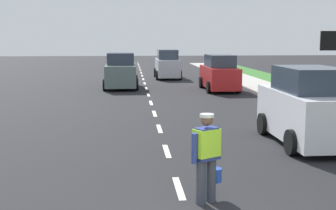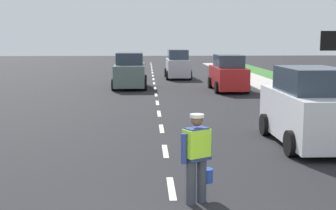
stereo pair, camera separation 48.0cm
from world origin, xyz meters
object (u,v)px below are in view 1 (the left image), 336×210
car_parked_far (219,74)px  car_outgoing_far (167,65)px  road_worker (207,153)px  car_oncoming_second (121,72)px  car_parked_curbside (307,108)px

car_parked_far → car_outgoing_far: 8.27m
road_worker → car_outgoing_far: size_ratio=0.40×
car_parked_far → road_worker: bearing=-102.0°
car_oncoming_second → car_parked_curbside: car_parked_curbside is taller
road_worker → car_oncoming_second: (-1.94, 19.19, 0.06)m
road_worker → car_parked_curbside: (3.65, 4.38, 0.10)m
road_worker → car_parked_far: size_ratio=0.39×
road_worker → car_oncoming_second: size_ratio=0.41×
car_oncoming_second → car_parked_curbside: size_ratio=1.00×
car_outgoing_far → car_oncoming_second: (-3.33, -6.27, -0.00)m
car_outgoing_far → car_parked_curbside: car_parked_curbside is taller
car_parked_far → car_oncoming_second: 5.92m
road_worker → car_outgoing_far: bearing=86.9°
road_worker → car_outgoing_far: car_outgoing_far is taller
car_parked_far → car_oncoming_second: bearing=163.7°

